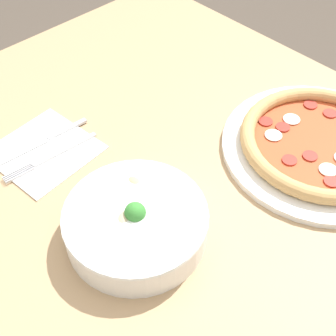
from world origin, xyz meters
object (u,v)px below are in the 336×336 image
(fork, at_px, (53,156))
(knife, at_px, (42,141))
(pizza, at_px, (320,144))
(bowl, at_px, (135,222))

(fork, relative_size, knife, 0.89)
(knife, bearing_deg, fork, 85.77)
(pizza, height_order, fork, pizza)
(fork, xyz_separation_m, knife, (0.04, -0.01, -0.00))
(bowl, relative_size, fork, 1.19)
(bowl, xyz_separation_m, knife, (0.27, -0.01, -0.03))
(bowl, height_order, fork, bowl)
(pizza, xyz_separation_m, fork, (0.31, 0.36, -0.01))
(pizza, bearing_deg, bowl, 76.01)
(pizza, distance_m, knife, 0.50)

